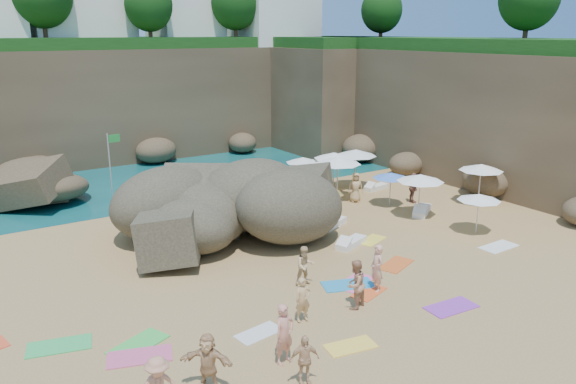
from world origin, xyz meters
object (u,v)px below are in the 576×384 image
flag_pole (111,158)px  parasol_0 (338,160)px  person_stand_0 (284,334)px  person_stand_1 (355,284)px  lounger_0 (299,185)px  person_stand_2 (279,197)px  parasol_1 (303,160)px  person_stand_3 (413,188)px  rock_outcrop (231,233)px  parasol_2 (282,169)px  person_stand_5 (196,210)px  person_stand_6 (377,268)px  person_stand_4 (355,187)px

flag_pole → parasol_0: 12.68m
person_stand_0 → person_stand_1: bearing=8.9°
lounger_0 → person_stand_2: size_ratio=1.17×
parasol_1 → person_stand_1: parasol_1 is taller
lounger_0 → person_stand_3: size_ratio=1.20×
person_stand_2 → person_stand_1: bearing=77.8°
rock_outcrop → flag_pole: size_ratio=2.22×
parasol_0 → lounger_0: (-0.41, 3.27, -2.11)m
person_stand_1 → flag_pole: bearing=-99.4°
flag_pole → person_stand_0: bearing=-92.2°
parasol_2 → person_stand_5: (-5.44, -0.73, -1.19)m
parasol_1 → person_stand_6: (-5.58, -12.93, -0.91)m
person_stand_5 → flag_pole: bearing=113.8°
person_stand_2 → parasol_0: bearing=-169.5°
parasol_1 → person_stand_4: bearing=-75.9°
person_stand_6 → person_stand_3: bearing=141.8°
person_stand_0 → person_stand_6: size_ratio=1.02×
person_stand_0 → person_stand_4: 16.35m
person_stand_2 → rock_outcrop: bearing=27.2°
flag_pole → person_stand_3: bearing=-35.3°
lounger_0 → person_stand_0: 18.93m
person_stand_0 → person_stand_1: 4.11m
parasol_2 → person_stand_1: size_ratio=1.29×
flag_pole → parasol_2: (7.55, -5.89, -0.46)m
person_stand_0 → person_stand_5: person_stand_0 is taller
lounger_0 → person_stand_5: size_ratio=1.33×
parasol_2 → person_stand_0: bearing=-122.0°
parasol_2 → lounger_0: parasol_2 is taller
parasol_1 → person_stand_4: (0.96, -3.80, -0.96)m
person_stand_6 → lounger_0: bearing=170.5°
person_stand_3 → person_stand_4: (-2.59, 1.84, -0.01)m
flag_pole → parasol_2: flag_pole is taller
parasol_0 → parasol_1: parasol_0 is taller
parasol_1 → parasol_2: 3.20m
parasol_2 → person_stand_0: size_ratio=1.23×
rock_outcrop → lounger_0: size_ratio=4.14×
flag_pole → person_stand_6: bearing=-74.8°
lounger_0 → person_stand_2: bearing=-159.0°
rock_outcrop → parasol_2: bearing=31.0°
person_stand_3 → person_stand_6: person_stand_6 is taller
rock_outcrop → person_stand_6: size_ratio=4.71×
rock_outcrop → parasol_0: parasol_0 is taller
parasol_0 → person_stand_2: 4.37m
parasol_1 → lounger_0: bearing=90.8°
parasol_0 → lounger_0: bearing=97.2°
rock_outcrop → person_stand_0: bearing=-109.4°
rock_outcrop → person_stand_2: person_stand_2 is taller
person_stand_5 → person_stand_0: bearing=-96.7°
parasol_2 → person_stand_1: bearing=-110.8°
rock_outcrop → person_stand_5: 2.33m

